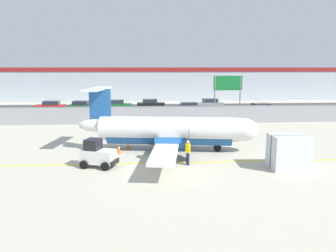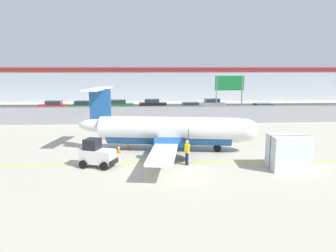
{
  "view_description": "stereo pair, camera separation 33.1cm",
  "coord_description": "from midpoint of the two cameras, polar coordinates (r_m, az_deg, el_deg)",
  "views": [
    {
      "loc": [
        -1.18,
        -19.72,
        6.49
      ],
      "look_at": [
        0.49,
        6.4,
        1.8
      ],
      "focal_mm": 35.0,
      "sensor_mm": 36.0,
      "label": 1
    },
    {
      "loc": [
        -0.85,
        -19.74,
        6.49
      ],
      "look_at": [
        0.49,
        6.4,
        1.8
      ],
      "focal_mm": 35.0,
      "sensor_mm": 36.0,
      "label": 2
    }
  ],
  "objects": [
    {
      "name": "parked_car_0",
      "position": [
        50.92,
        -19.19,
        3.28
      ],
      "size": [
        4.24,
        2.08,
        1.58
      ],
      "rotation": [
        0.0,
        0.0,
        3.17
      ],
      "color": "red",
      "rests_on": "parking_lot_strip"
    },
    {
      "name": "parked_car_3",
      "position": [
        50.78,
        -2.49,
        3.82
      ],
      "size": [
        4.23,
        2.06,
        1.58
      ],
      "rotation": [
        0.0,
        0.0,
        -0.02
      ],
      "color": "black",
      "rests_on": "parking_lot_strip"
    },
    {
      "name": "parked_car_6",
      "position": [
        46.29,
        16.27,
        2.8
      ],
      "size": [
        4.39,
        2.43,
        1.58
      ],
      "rotation": [
        0.0,
        0.0,
        3.27
      ],
      "color": "slate",
      "rests_on": "parking_lot_strip"
    },
    {
      "name": "traffic_cone_near_left",
      "position": [
        26.39,
        -6.62,
        -3.44
      ],
      "size": [
        0.36,
        0.36,
        0.64
      ],
      "color": "orange",
      "rests_on": "ground"
    },
    {
      "name": "background_building",
      "position": [
        67.8,
        -2.1,
        7.42
      ],
      "size": [
        91.0,
        8.1,
        6.5
      ],
      "color": "#A8B2BC",
      "rests_on": "ground"
    },
    {
      "name": "parked_car_5",
      "position": [
        51.84,
        7.73,
        3.87
      ],
      "size": [
        4.29,
        2.18,
        1.58
      ],
      "rotation": [
        0.0,
        0.0,
        3.2
      ],
      "color": "gray",
      "rests_on": "parking_lot_strip"
    },
    {
      "name": "commuter_airplane",
      "position": [
        25.62,
        1.04,
        -0.84
      ],
      "size": [
        14.23,
        16.07,
        4.92
      ],
      "rotation": [
        0.0,
        0.0,
        -0.14
      ],
      "color": "white",
      "rests_on": "ground"
    },
    {
      "name": "traffic_cone_near_right",
      "position": [
        25.47,
        -8.23,
        -3.98
      ],
      "size": [
        0.36,
        0.36,
        0.64
      ],
      "color": "orange",
      "rests_on": "ground"
    },
    {
      "name": "perimeter_fence",
      "position": [
        38.12,
        -1.39,
        2.05
      ],
      "size": [
        98.0,
        0.1,
        2.1
      ],
      "color": "gray",
      "rests_on": "ground"
    },
    {
      "name": "parking_lot_strip",
      "position": [
        49.66,
        -1.75,
        2.71
      ],
      "size": [
        98.0,
        17.0,
        0.12
      ],
      "color": "#38383A",
      "rests_on": "ground"
    },
    {
      "name": "parked_car_4",
      "position": [
        46.2,
        3.97,
        3.17
      ],
      "size": [
        4.27,
        2.14,
        1.58
      ],
      "rotation": [
        0.0,
        0.0,
        3.18
      ],
      "color": "navy",
      "rests_on": "parking_lot_strip"
    },
    {
      "name": "ground_crew_worker",
      "position": [
        22.08,
        3.75,
        -4.38
      ],
      "size": [
        0.4,
        0.55,
        1.7
      ],
      "rotation": [
        0.0,
        0.0,
        3.35
      ],
      "color": "#191E4C",
      "rests_on": "ground"
    },
    {
      "name": "parked_car_2",
      "position": [
        50.19,
        -8.3,
        3.65
      ],
      "size": [
        4.26,
        2.11,
        1.58
      ],
      "rotation": [
        0.0,
        0.0,
        0.03
      ],
      "color": "#19662D",
      "rests_on": "parking_lot_strip"
    },
    {
      "name": "ground_plane",
      "position": [
        22.7,
        -0.26,
        -6.44
      ],
      "size": [
        140.0,
        140.0,
        0.01
      ],
      "color": "#B2AD99"
    },
    {
      "name": "baggage_tug",
      "position": [
        22.09,
        -11.87,
        -4.84
      ],
      "size": [
        2.56,
        1.96,
        1.88
      ],
      "rotation": [
        0.0,
        0.0,
        -0.32
      ],
      "color": "silver",
      "rests_on": "ground"
    },
    {
      "name": "parked_car_1",
      "position": [
        49.71,
        -14.23,
        3.38
      ],
      "size": [
        4.37,
        2.4,
        1.58
      ],
      "rotation": [
        0.0,
        0.0,
        -0.12
      ],
      "color": "#19662D",
      "rests_on": "parking_lot_strip"
    },
    {
      "name": "cargo_container",
      "position": [
        22.58,
        20.65,
        -4.31
      ],
      "size": [
        2.45,
        2.07,
        2.2
      ],
      "rotation": [
        0.0,
        0.0,
        -0.03
      ],
      "color": "silver",
      "rests_on": "ground"
    },
    {
      "name": "highway_sign",
      "position": [
        41.43,
        10.88,
        6.72
      ],
      "size": [
        3.6,
        0.14,
        5.5
      ],
      "color": "slate",
      "rests_on": "ground"
    }
  ]
}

